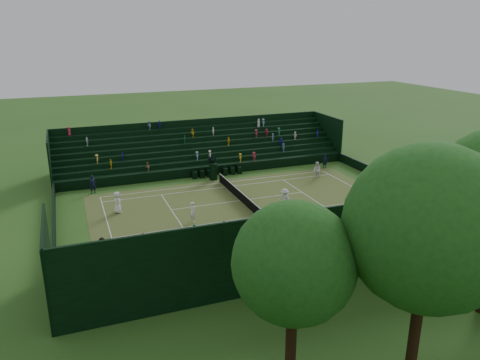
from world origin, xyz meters
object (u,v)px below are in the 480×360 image
(player_near_west, at_px, (117,202))
(player_near_east, at_px, (193,212))
(tennis_net, at_px, (240,195))
(umpire_chair, at_px, (213,169))
(player_far_west, at_px, (317,170))
(player_far_east, at_px, (285,200))

(player_near_west, distance_m, player_near_east, 6.91)
(tennis_net, xyz_separation_m, player_near_west, (-0.98, -10.79, 0.42))
(umpire_chair, distance_m, player_far_west, 10.88)
(tennis_net, height_order, player_far_east, player_far_east)
(tennis_net, distance_m, umpire_chair, 6.94)
(player_near_east, height_order, player_far_west, player_far_west)
(tennis_net, bearing_deg, player_near_east, -58.61)
(umpire_chair, relative_size, player_far_east, 1.33)
(player_near_east, distance_m, player_far_west, 16.70)
(tennis_net, relative_size, umpire_chair, 4.50)
(tennis_net, relative_size, player_near_east, 6.67)
(player_far_east, bearing_deg, tennis_net, -162.72)
(player_near_west, bearing_deg, player_far_west, -105.46)
(player_far_west, bearing_deg, player_near_west, -88.35)
(tennis_net, bearing_deg, player_far_east, 38.20)
(player_near_west, xyz_separation_m, player_far_east, (4.50, 13.56, 0.03))
(umpire_chair, height_order, player_far_west, umpire_chair)
(player_near_east, bearing_deg, player_far_west, -87.00)
(umpire_chair, xyz_separation_m, player_far_east, (10.43, 3.13, -0.13))
(tennis_net, distance_m, player_far_west, 10.55)
(tennis_net, height_order, player_near_west, player_near_west)
(player_far_west, height_order, player_far_east, player_far_east)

